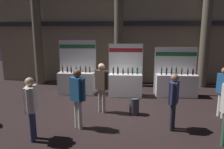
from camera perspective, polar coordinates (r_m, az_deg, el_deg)
The scene contains 11 objects.
ground_plane at distance 7.59m, azimuth 0.47°, elevation -9.93°, with size 29.13×29.13×0.00m, color black.
hall_colonnade at distance 11.72m, azimuth 2.12°, elevation 12.50°, with size 14.57×1.23×6.21m.
exhibitor_booth_0 at distance 9.62m, azimuth -10.06°, elevation -1.73°, with size 1.78×0.66×2.53m.
exhibitor_booth_1 at distance 9.14m, azimuth 3.84°, elevation -2.37°, with size 1.57×0.66×2.37m.
exhibitor_booth_2 at distance 9.52m, azimuth 17.83°, elevation -2.46°, with size 1.90×0.66×2.22m.
trash_bin at distance 7.07m, azimuth 6.40°, elevation -9.04°, with size 0.34×0.34×0.59m.
visitor_1 at distance 7.00m, azimuth -3.00°, elevation -2.55°, with size 0.52×0.41×1.78m.
visitor_3 at distance 5.84m, azimuth -9.83°, elevation -5.33°, with size 0.47×0.43×1.78m.
visitor_4 at distance 5.96m, azimuth 17.29°, elevation -6.22°, with size 0.35×0.52×1.67m.
visitor_6 at distance 5.51m, azimuth -22.19°, elevation -7.62°, with size 0.33×0.61×1.68m.
visitor_8 at distance 7.53m, azimuth 29.32°, elevation -3.37°, with size 0.33×0.55×1.71m.
Camera 1 is at (0.49, -7.09, 2.67)m, focal length 31.86 mm.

